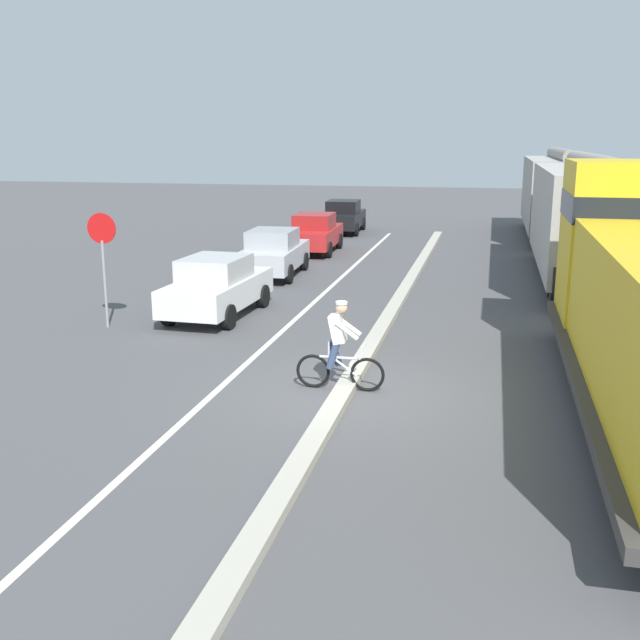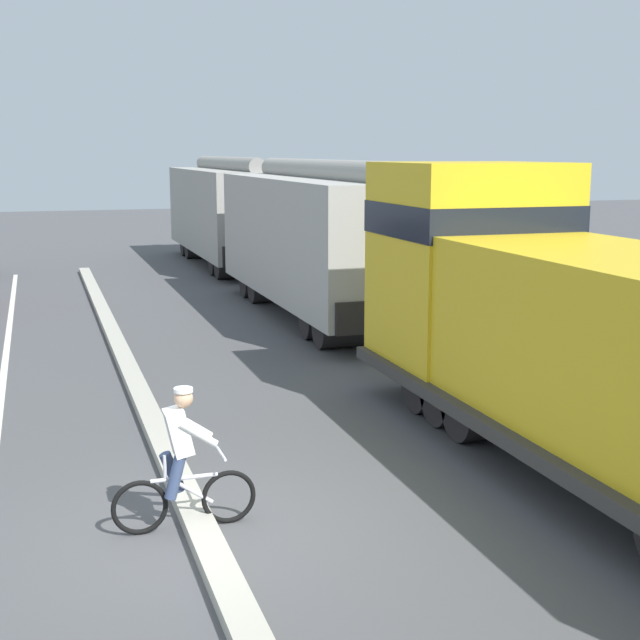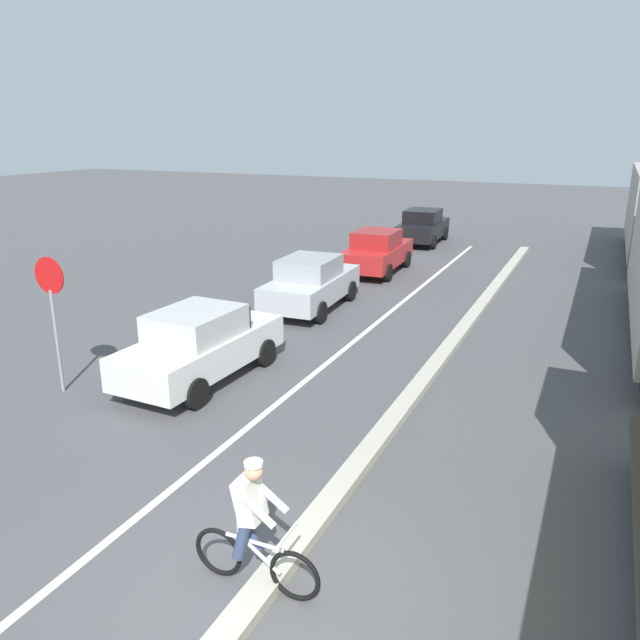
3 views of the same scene
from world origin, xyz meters
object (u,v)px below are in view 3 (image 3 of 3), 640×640
(cyclist, at_px, (253,528))
(parked_car_white, at_px, (201,344))
(parked_car_silver, at_px, (311,283))
(parked_car_black, at_px, (423,226))
(stop_sign, at_px, (52,299))
(parked_car_red, at_px, (377,251))

(cyclist, bearing_deg, parked_car_white, 130.17)
(parked_car_silver, distance_m, cyclist, 12.13)
(parked_car_white, xyz_separation_m, parked_car_black, (-0.19, 18.43, 0.00))
(parked_car_silver, xyz_separation_m, cyclist, (4.58, -11.23, 0.00))
(parked_car_silver, xyz_separation_m, parked_car_black, (0.02, 12.38, 0.00))
(cyclist, height_order, stop_sign, stop_sign)
(parked_car_black, height_order, cyclist, cyclist)
(parked_car_white, height_order, stop_sign, stop_sign)
(parked_car_white, distance_m, parked_car_black, 18.43)
(parked_car_silver, xyz_separation_m, stop_sign, (-2.08, -7.82, 1.21))
(parked_car_silver, height_order, cyclist, cyclist)
(parked_car_silver, distance_m, parked_car_red, 5.58)
(parked_car_red, height_order, parked_car_black, same)
(parked_car_white, bearing_deg, parked_car_silver, 92.02)
(parked_car_black, bearing_deg, parked_car_silver, -90.11)
(parked_car_white, height_order, parked_car_silver, same)
(cyclist, bearing_deg, parked_car_silver, 112.19)
(parked_car_silver, distance_m, parked_car_black, 12.38)
(parked_car_white, xyz_separation_m, parked_car_red, (-0.07, 11.63, 0.00))
(parked_car_white, xyz_separation_m, parked_car_silver, (-0.21, 6.06, 0.00))
(stop_sign, bearing_deg, parked_car_red, 80.55)
(parked_car_black, distance_m, cyclist, 24.04)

